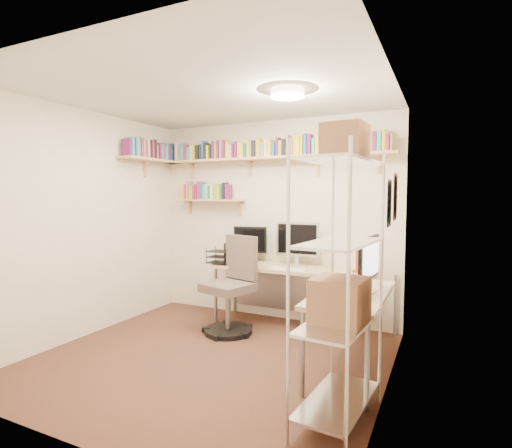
{
  "coord_description": "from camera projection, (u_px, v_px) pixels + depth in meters",
  "views": [
    {
      "loc": [
        2.0,
        -3.17,
        1.55
      ],
      "look_at": [
        0.22,
        0.55,
        1.27
      ],
      "focal_mm": 28.0,
      "sensor_mm": 36.0,
      "label": 1
    }
  ],
  "objects": [
    {
      "name": "ground",
      "position": [
        210.0,
        359.0,
        3.82
      ],
      "size": [
        3.2,
        3.2,
        0.0
      ],
      "primitive_type": "plane",
      "color": "#46291E",
      "rests_on": "ground"
    },
    {
      "name": "office_chair",
      "position": [
        232.0,
        292.0,
        4.55
      ],
      "size": [
        0.6,
        0.61,
        1.1
      ],
      "rotation": [
        0.0,
        0.0,
        -0.27
      ],
      "color": "black",
      "rests_on": "ground"
    },
    {
      "name": "wire_rack",
      "position": [
        341.0,
        258.0,
        2.7
      ],
      "size": [
        0.47,
        0.85,
        2.04
      ],
      "rotation": [
        0.0,
        0.0,
        -0.09
      ],
      "color": "silver",
      "rests_on": "ground"
    },
    {
      "name": "room_shell",
      "position": [
        209.0,
        197.0,
        3.71
      ],
      "size": [
        3.24,
        3.04,
        2.52
      ],
      "color": "beige",
      "rests_on": "ground"
    },
    {
      "name": "wall_shelves",
      "position": [
        234.0,
        159.0,
        5.03
      ],
      "size": [
        3.12,
        1.09,
        0.8
      ],
      "color": "tan",
      "rests_on": "ground"
    },
    {
      "name": "corner_desk",
      "position": [
        294.0,
        272.0,
        4.44
      ],
      "size": [
        2.21,
        1.87,
        1.25
      ],
      "color": "#CEB186",
      "rests_on": "ground"
    }
  ]
}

